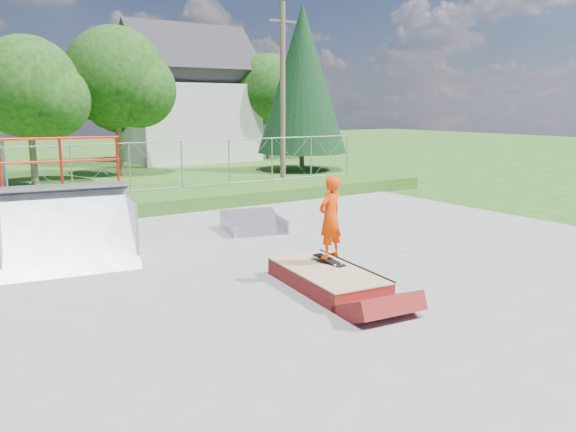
# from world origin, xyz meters

# --- Properties ---
(ground) EXTENTS (120.00, 120.00, 0.00)m
(ground) POSITION_xyz_m (0.00, 0.00, 0.00)
(ground) COLOR #2C5618
(ground) RESTS_ON ground
(concrete_pad) EXTENTS (20.00, 16.00, 0.04)m
(concrete_pad) POSITION_xyz_m (0.00, 0.00, 0.02)
(concrete_pad) COLOR gray
(concrete_pad) RESTS_ON ground
(grass_berm) EXTENTS (24.00, 3.00, 0.50)m
(grass_berm) POSITION_xyz_m (0.00, 9.50, 0.25)
(grass_berm) COLOR #2C5618
(grass_berm) RESTS_ON ground
(grind_box) EXTENTS (1.58, 2.83, 0.40)m
(grind_box) POSITION_xyz_m (0.24, -0.91, 0.20)
(grind_box) COLOR maroon
(grind_box) RESTS_ON concrete_pad
(quarter_pipe) EXTENTS (3.17, 2.81, 2.83)m
(quarter_pipe) POSITION_xyz_m (-3.62, 3.67, 1.42)
(quarter_pipe) COLOR #96989D
(quarter_pipe) RESTS_ON concrete_pad
(flat_bank_ramp) EXTENTS (1.97, 2.05, 0.50)m
(flat_bank_ramp) POSITION_xyz_m (1.62, 4.37, 0.25)
(flat_bank_ramp) COLOR #96989D
(flat_bank_ramp) RESTS_ON concrete_pad
(skateboard) EXTENTS (0.30, 0.81, 0.13)m
(skateboard) POSITION_xyz_m (0.55, -0.59, 0.45)
(skateboard) COLOR black
(skateboard) RESTS_ON grind_box
(skater) EXTENTS (0.69, 0.54, 1.67)m
(skater) POSITION_xyz_m (0.55, -0.59, 1.28)
(skater) COLOR #EF3B03
(skater) RESTS_ON grind_box
(chain_link_fence) EXTENTS (20.00, 0.06, 1.80)m
(chain_link_fence) POSITION_xyz_m (0.00, 10.50, 1.40)
(chain_link_fence) COLOR gray
(chain_link_fence) RESTS_ON grass_berm
(gable_house) EXTENTS (8.40, 6.08, 8.94)m
(gable_house) POSITION_xyz_m (9.00, 26.00, 3.84)
(gable_house) COLOR beige
(gable_house) RESTS_ON ground
(utility_pole) EXTENTS (0.24, 0.24, 8.00)m
(utility_pole) POSITION_xyz_m (7.50, 12.00, 4.00)
(utility_pole) COLOR brown
(utility_pole) RESTS_ON ground
(tree_left_near) EXTENTS (4.76, 4.48, 6.65)m
(tree_left_near) POSITION_xyz_m (-1.75, 17.83, 4.24)
(tree_left_near) COLOR brown
(tree_left_near) RESTS_ON ground
(tree_center) EXTENTS (5.44, 5.12, 7.60)m
(tree_center) POSITION_xyz_m (2.78, 19.81, 4.85)
(tree_center) COLOR brown
(tree_center) RESTS_ON ground
(tree_right_far) EXTENTS (5.10, 4.80, 7.12)m
(tree_right_far) POSITION_xyz_m (14.27, 23.82, 4.54)
(tree_right_far) COLOR brown
(tree_right_far) RESTS_ON ground
(tree_back_mid) EXTENTS (4.08, 3.84, 5.70)m
(tree_back_mid) POSITION_xyz_m (5.21, 27.86, 3.63)
(tree_back_mid) COLOR brown
(tree_back_mid) RESTS_ON ground
(conifer_tree) EXTENTS (5.04, 5.04, 9.10)m
(conifer_tree) POSITION_xyz_m (12.00, 17.00, 5.05)
(conifer_tree) COLOR brown
(conifer_tree) RESTS_ON ground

